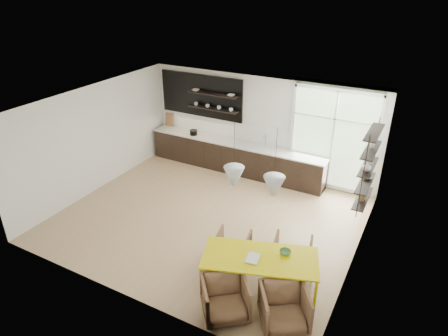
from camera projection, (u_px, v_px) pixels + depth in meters
The scene contains 11 objects.
room at pixel (250, 153), 9.88m from camera, with size 7.02×6.01×2.91m.
kitchen_run at pixel (233, 152), 12.06m from camera, with size 5.54×0.69×2.75m.
right_shelving at pixel (368, 169), 8.67m from camera, with size 0.26×1.22×1.90m.
dining_table at pixel (260, 259), 7.39m from camera, with size 2.33×1.60×0.78m.
armchair_back_left at pixel (233, 247), 8.38m from camera, with size 0.68×0.70×0.64m, color brown.
armchair_back_right at pixel (292, 255), 8.08m from camera, with size 0.75×0.78×0.71m, color brown.
armchair_front_left at pixel (225, 298), 7.01m from camera, with size 0.78×0.81×0.73m, color brown.
armchair_front_right at pixel (284, 308), 6.80m from camera, with size 0.78×0.81×0.73m, color brown.
wire_stool at pixel (209, 288), 7.39m from camera, with size 0.31×0.31×0.39m.
table_book at pixel (247, 257), 7.35m from camera, with size 0.23×0.31×0.03m, color white.
table_bowl at pixel (285, 252), 7.44m from camera, with size 0.21×0.21×0.07m, color #51894C.
Camera 1 is at (4.30, -7.13, 5.54)m, focal length 32.00 mm.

